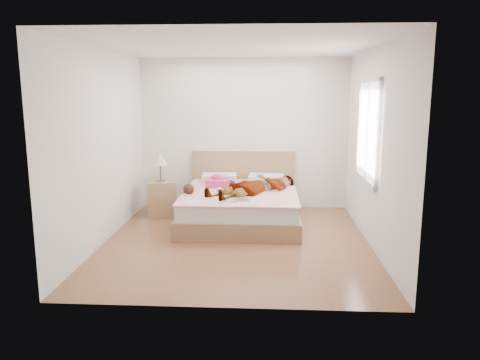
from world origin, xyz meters
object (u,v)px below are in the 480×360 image
Objects in this scene: magazine at (235,200)px; plush_toy at (189,188)px; phone at (226,175)px; bed at (241,204)px; nightstand at (161,195)px; woman at (256,183)px; towel at (218,182)px; coffee_mug at (220,191)px.

plush_toy is (-0.73, 0.43, 0.07)m from magazine.
bed is (0.26, -0.32, -0.40)m from phone.
woman is at bearing -12.46° from nightstand.
nightstand reaches higher than bed.
towel is 0.65m from plush_toy.
plush_toy is at bearing 174.02° from coffee_mug.
woman is at bearing 66.59° from magazine.
plush_toy reaches higher than coffee_mug.
towel is at bearing 150.16° from bed.
bed is 16.52× the size of coffee_mug.
magazine is (0.34, -0.95, -0.07)m from towel.
plush_toy is at bearing -126.88° from towel.
bed reaches higher than plush_toy.
phone is 0.18m from towel.
magazine is (-0.04, -0.73, 0.24)m from bed.
bed reaches higher than magazine.
towel is 0.37× the size of nightstand.
coffee_mug is at bearing -139.18° from phone.
nightstand reaches higher than woman.
towel is at bearing 109.92° from magazine.
nightstand is at bearing 142.42° from magazine.
phone is at bearing 37.75° from towel.
magazine is at bearing -30.30° from plush_toy.
coffee_mug is (-0.54, -0.27, -0.07)m from woman.
plush_toy is 0.26× the size of nightstand.
towel is 3.00× the size of coffee_mug.
woman is 3.54× the size of magazine.
bed is 0.54m from towel.
woman is 1.63m from nightstand.
towel is 1.41× the size of plush_toy.
bed is at bearing -11.15° from nightstand.
nightstand is (-1.33, 0.26, 0.06)m from bed.
phone is at bearing 86.75° from coffee_mug.
bed is 0.77m from magazine.
coffee_mug is (-0.26, 0.38, 0.04)m from magazine.
woman is at bearing -19.45° from bed.
towel is at bearing 171.82° from phone.
coffee_mug is at bearing -109.69° from woman.
woman reaches higher than plush_toy.
coffee_mug is 0.47× the size of plush_toy.
bed reaches higher than woman.
woman is 0.71m from magazine.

